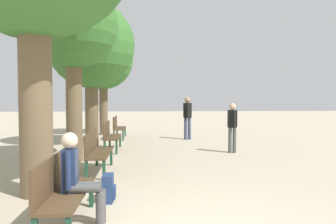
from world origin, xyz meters
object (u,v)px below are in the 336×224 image
backpack (108,188)px  bench_row_3 (118,126)px  person_seated (79,176)px  pedestrian_near (187,115)px  pedestrian_mid (232,124)px  bench_row_2 (110,134)px  bench_row_0 (60,186)px  tree_row_3 (103,61)px  bench_row_1 (96,149)px  tree_row_2 (91,46)px  tree_row_1 (73,27)px

backpack → bench_row_3: bearing=93.4°
person_seated → pedestrian_near: (2.68, 9.00, 0.34)m
pedestrian_mid → bench_row_2: bearing=168.6°
bench_row_0 → tree_row_3: size_ratio=0.33×
bench_row_2 → tree_row_3: 5.63m
bench_row_1 → pedestrian_near: (2.91, 5.83, 0.47)m
pedestrian_mid → bench_row_3: bearing=134.1°
tree_row_2 → tree_row_3: (0.00, 3.53, -0.11)m
tree_row_2 → backpack: (1.28, -6.60, -3.35)m
tree_row_2 → bench_row_1: bearing=-80.2°
bench_row_0 → pedestrian_near: (2.91, 9.03, 0.47)m
bench_row_3 → tree_row_2: size_ratio=0.31×
tree_row_3 → pedestrian_near: (3.67, -2.12, -2.45)m
bench_row_1 → backpack: 2.27m
pedestrian_near → bench_row_1: bearing=-116.5°
bench_row_0 → tree_row_1: (-0.76, 4.61, 3.06)m
backpack → pedestrian_near: size_ratio=0.25×
tree_row_2 → pedestrian_mid: size_ratio=3.34×
tree_row_3 → tree_row_2: bearing=-90.0°
tree_row_2 → backpack: size_ratio=11.63×
tree_row_1 → tree_row_2: (0.00, 3.01, -0.02)m
bench_row_1 → bench_row_0: bearing=-90.0°
bench_row_0 → tree_row_2: size_ratio=0.31×
bench_row_0 → bench_row_2: 6.40m
tree_row_1 → bench_row_3: bearing=81.3°
tree_row_3 → person_seated: tree_row_3 is taller
person_seated → pedestrian_mid: 6.67m
bench_row_3 → tree_row_3: 3.40m
person_seated → backpack: (0.28, 0.99, -0.45)m
bench_row_0 → tree_row_2: (-0.76, 7.62, 3.04)m
tree_row_3 → person_seated: bearing=-84.9°
tree_row_3 → bench_row_2: bearing=-80.9°
tree_row_2 → backpack: 7.51m
tree_row_1 → pedestrian_mid: (4.61, 1.02, -2.70)m
bench_row_2 → tree_row_1: 3.63m
person_seated → tree_row_1: bearing=102.3°
tree_row_2 → tree_row_3: tree_row_2 is taller
bench_row_3 → backpack: size_ratio=3.66×
bench_row_1 → tree_row_1: (-0.76, 1.41, 3.06)m
tree_row_2 → pedestrian_near: bearing=21.0°
bench_row_2 → person_seated: (0.23, -6.37, 0.13)m
tree_row_3 → pedestrian_mid: tree_row_3 is taller
bench_row_0 → bench_row_3: (0.00, 9.60, 0.00)m
bench_row_2 → person_seated: bearing=-87.9°
bench_row_2 → tree_row_3: tree_row_3 is taller
bench_row_1 → pedestrian_near: pedestrian_near is taller
tree_row_2 → person_seated: (0.99, -7.59, -2.90)m
bench_row_1 → bench_row_3: (0.00, 6.40, 0.00)m
bench_row_0 → backpack: 1.18m
bench_row_0 → person_seated: person_seated is taller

